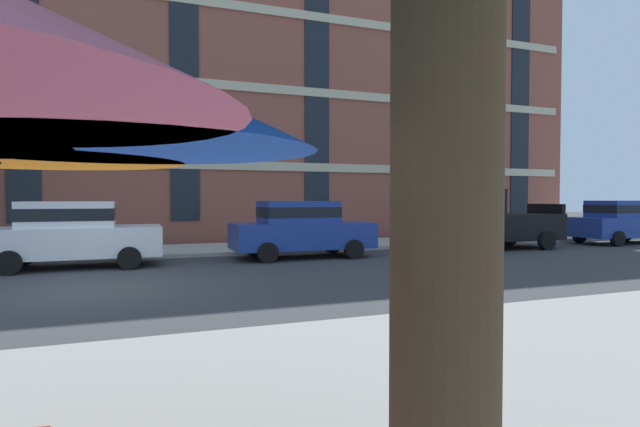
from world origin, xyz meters
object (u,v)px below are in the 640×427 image
sedan_blue (301,228)px  sedan_blue_midblock (621,221)px  sedan_white (72,232)px  pickup_black (488,221)px

sedan_blue → sedan_blue_midblock: 14.02m
sedan_blue → sedan_white: bearing=180.0°
sedan_blue → pickup_black: pickup_black is taller
sedan_blue_midblock → sedan_blue: bearing=180.0°
sedan_blue_midblock → sedan_white: bearing=180.0°
pickup_black → sedan_white: bearing=-180.0°
sedan_white → pickup_black: (13.69, 0.00, 0.08)m
sedan_white → sedan_blue_midblock: size_ratio=1.00×
sedan_white → pickup_black: pickup_black is taller
sedan_blue → pickup_black: size_ratio=0.86×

